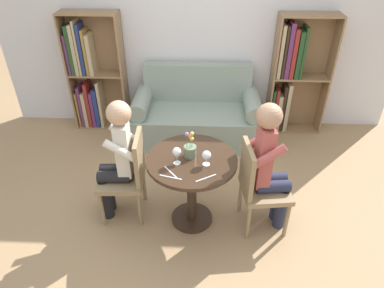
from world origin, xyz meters
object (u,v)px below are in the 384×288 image
object	(u,v)px
chair_right	(258,184)
person_right	(270,165)
wine_glass_right	(206,156)
flower_vase	(190,149)
wine_glass_left	(177,152)
bookshelf_left	(91,76)
bookshelf_right	(292,76)
couch	(197,116)
chair_left	(128,173)
person_left	(117,158)

from	to	relation	value
chair_right	person_right	distance (m)	0.22
person_right	wine_glass_right	distance (m)	0.58
flower_vase	wine_glass_left	bearing A→B (deg)	-134.59
wine_glass_left	wine_glass_right	world-z (taller)	wine_glass_left
bookshelf_left	bookshelf_right	world-z (taller)	same
couch	bookshelf_right	distance (m)	1.33
bookshelf_right	chair_left	world-z (taller)	bookshelf_right
bookshelf_left	person_right	bearing A→B (deg)	-40.87
chair_left	wine_glass_right	distance (m)	0.82
couch	wine_glass_right	world-z (taller)	couch
chair_right	wine_glass_right	size ratio (longest dim) A/B	6.57
person_left	flower_vase	bearing A→B (deg)	84.51
chair_left	flower_vase	size ratio (longest dim) A/B	3.63
bookshelf_right	wine_glass_left	size ratio (longest dim) A/B	9.90
couch	chair_right	bearing A→B (deg)	-69.05
bookshelf_right	chair_left	bearing A→B (deg)	-136.55
chair_left	person_right	xyz separation A→B (m)	(1.29, -0.09, 0.21)
wine_glass_right	wine_glass_left	bearing A→B (deg)	177.71
person_right	person_left	bearing A→B (deg)	79.48
bookshelf_left	couch	bearing A→B (deg)	-10.48
bookshelf_left	flower_vase	bearing A→B (deg)	-51.62
bookshelf_left	bookshelf_right	bearing A→B (deg)	0.04
wine_glass_right	flower_vase	world-z (taller)	flower_vase
chair_left	wine_glass_left	distance (m)	0.61
bookshelf_right	person_left	size ratio (longest dim) A/B	1.25
person_left	chair_right	bearing A→B (deg)	82.70
chair_right	wine_glass_left	xyz separation A→B (m)	(-0.72, -0.04, 0.36)
bookshelf_left	wine_glass_left	distance (m)	2.27
bookshelf_right	chair_right	xyz separation A→B (m)	(-0.62, -1.83, -0.28)
couch	person_left	xyz separation A→B (m)	(-0.69, -1.47, 0.36)
person_left	flower_vase	size ratio (longest dim) A/B	5.01
bookshelf_left	person_right	xyz separation A→B (m)	(2.10, -1.81, -0.03)
bookshelf_left	chair_left	bearing A→B (deg)	-64.79
person_right	bookshelf_right	bearing A→B (deg)	-23.44
wine_glass_left	bookshelf_left	bearing A→B (deg)	124.57
person_right	flower_vase	distance (m)	0.71
bookshelf_right	wine_glass_right	distance (m)	2.18
chair_left	flower_vase	xyz separation A→B (m)	(0.58, -0.04, 0.32)
bookshelf_right	chair_left	distance (m)	2.52
couch	wine_glass_right	bearing A→B (deg)	-85.51
wine_glass_left	wine_glass_right	xyz separation A→B (m)	(0.25, -0.01, -0.02)
flower_vase	couch	bearing A→B (deg)	89.38
bookshelf_right	person_right	size ratio (longest dim) A/B	1.20
bookshelf_left	wine_glass_left	xyz separation A→B (m)	(1.29, -1.87, 0.12)
chair_right	wine_glass_left	bearing A→B (deg)	86.02
bookshelf_left	person_right	size ratio (longest dim) A/B	1.20
person_right	wine_glass_right	size ratio (longest dim) A/B	9.47
couch	bookshelf_right	xyz separation A→B (m)	(1.22, 0.26, 0.46)
bookshelf_left	wine_glass_left	bearing A→B (deg)	-55.43
wine_glass_right	flower_vase	size ratio (longest dim) A/B	0.55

